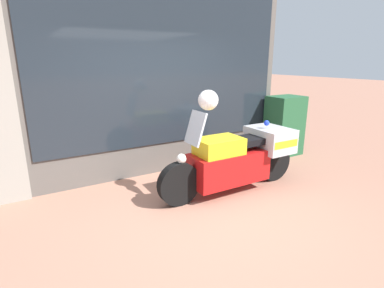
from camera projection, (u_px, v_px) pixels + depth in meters
ground_plane at (211, 214)px, 4.04m from camera, size 60.00×60.00×0.00m
shop_building at (129, 64)px, 4.99m from camera, size 5.53×0.55×3.87m
window_display at (164, 143)px, 5.73m from camera, size 4.36×0.30×1.95m
paramedic_motorcycle at (239, 157)px, 4.69m from camera, size 2.47×0.74×1.33m
utility_cabinet at (284, 126)px, 6.47m from camera, size 0.72×0.55×1.27m
white_helmet at (208, 100)px, 4.15m from camera, size 0.28×0.28×0.28m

